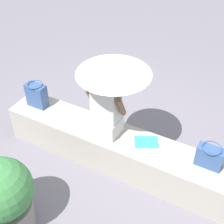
{
  "coord_description": "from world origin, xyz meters",
  "views": [
    {
      "loc": [
        1.32,
        -2.58,
        3.27
      ],
      "look_at": [
        -0.08,
        -0.0,
        0.85
      ],
      "focal_mm": 52.34,
      "sensor_mm": 36.0,
      "label": 1
    }
  ],
  "objects_px": {
    "tote_bag_canvas": "(209,157)",
    "planter_near": "(3,195)",
    "person_seated": "(106,107)",
    "magazine": "(146,142)",
    "parasol": "(114,66)",
    "handbag_black": "(37,95)"
  },
  "relations": [
    {
      "from": "parasol",
      "to": "magazine",
      "type": "xyz_separation_m",
      "value": [
        0.44,
        0.01,
        -0.94
      ]
    },
    {
      "from": "person_seated",
      "to": "magazine",
      "type": "xyz_separation_m",
      "value": [
        0.52,
        0.07,
        -0.38
      ]
    },
    {
      "from": "planter_near",
      "to": "tote_bag_canvas",
      "type": "bearing_deg",
      "value": 38.6
    },
    {
      "from": "person_seated",
      "to": "tote_bag_canvas",
      "type": "xyz_separation_m",
      "value": [
        1.26,
        0.07,
        -0.25
      ]
    },
    {
      "from": "handbag_black",
      "to": "person_seated",
      "type": "bearing_deg",
      "value": -1.38
    },
    {
      "from": "parasol",
      "to": "planter_near",
      "type": "bearing_deg",
      "value": -111.81
    },
    {
      "from": "tote_bag_canvas",
      "to": "planter_near",
      "type": "distance_m",
      "value": 2.23
    },
    {
      "from": "person_seated",
      "to": "handbag_black",
      "type": "relative_size",
      "value": 2.57
    },
    {
      "from": "handbag_black",
      "to": "magazine",
      "type": "relative_size",
      "value": 1.25
    },
    {
      "from": "tote_bag_canvas",
      "to": "handbag_black",
      "type": "bearing_deg",
      "value": -179.03
    },
    {
      "from": "parasol",
      "to": "tote_bag_canvas",
      "type": "height_order",
      "value": "parasol"
    },
    {
      "from": "person_seated",
      "to": "tote_bag_canvas",
      "type": "distance_m",
      "value": 1.29
    },
    {
      "from": "person_seated",
      "to": "planter_near",
      "type": "height_order",
      "value": "person_seated"
    },
    {
      "from": "parasol",
      "to": "handbag_black",
      "type": "relative_size",
      "value": 3.04
    },
    {
      "from": "planter_near",
      "to": "person_seated",
      "type": "bearing_deg",
      "value": 70.03
    },
    {
      "from": "person_seated",
      "to": "handbag_black",
      "type": "distance_m",
      "value": 1.1
    },
    {
      "from": "person_seated",
      "to": "magazine",
      "type": "distance_m",
      "value": 0.65
    },
    {
      "from": "parasol",
      "to": "person_seated",
      "type": "bearing_deg",
      "value": -140.42
    },
    {
      "from": "handbag_black",
      "to": "parasol",
      "type": "bearing_deg",
      "value": 1.69
    },
    {
      "from": "magazine",
      "to": "planter_near",
      "type": "bearing_deg",
      "value": -154.21
    },
    {
      "from": "parasol",
      "to": "handbag_black",
      "type": "height_order",
      "value": "parasol"
    },
    {
      "from": "person_seated",
      "to": "magazine",
      "type": "bearing_deg",
      "value": 7.42
    }
  ]
}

